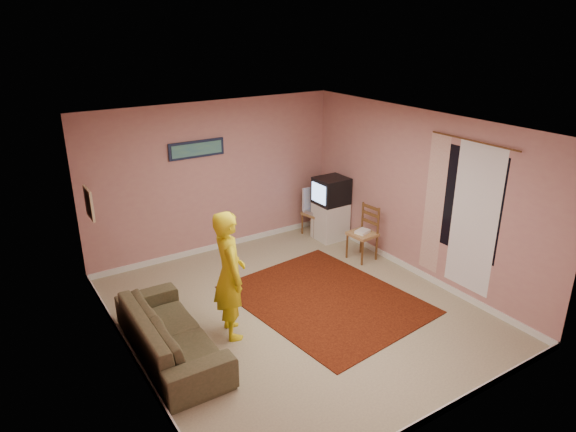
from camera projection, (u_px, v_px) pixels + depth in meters
ground at (296, 311)px, 7.17m from camera, size 5.00×5.00×0.00m
wall_back at (214, 178)px, 8.67m from camera, size 4.50×0.02×2.60m
wall_front at (446, 311)px, 4.74m from camera, size 4.50×0.02×2.60m
wall_left at (124, 267)px, 5.57m from camera, size 0.02×5.00×2.60m
wall_right at (419, 195)px, 7.84m from camera, size 0.02×5.00×2.60m
ceiling at (297, 126)px, 6.24m from camera, size 4.50×5.00×0.02m
baseboard_back at (218, 246)px, 9.11m from camera, size 4.50×0.02×0.10m
baseboard_front at (431, 417)px, 5.20m from camera, size 4.50×0.02×0.10m
baseboard_left at (137, 362)px, 6.03m from camera, size 0.02×5.00×0.10m
baseboard_right at (411, 268)px, 8.28m from camera, size 0.02×5.00×0.10m
window at (468, 203)px, 7.08m from camera, size 0.01×1.10×1.50m
curtain_sheer at (474, 220)px, 7.02m from camera, size 0.01×0.75×2.10m
curtain_floral at (434, 205)px, 7.57m from camera, size 0.01×0.35×2.10m
curtain_rod at (474, 141)px, 6.74m from camera, size 0.02×1.40×0.02m
picture_back at (197, 149)px, 8.29m from camera, size 0.95×0.04×0.28m
picture_left at (89, 203)px, 6.75m from camera, size 0.04×0.38×0.42m
area_rug at (326, 299)px, 7.46m from camera, size 2.41×2.88×0.01m
tv_cabinet at (330, 221)px, 9.44m from camera, size 0.54×0.49×0.69m
crt_tv at (331, 191)px, 9.22m from camera, size 0.57×0.50×0.48m
chair_a at (315, 208)px, 9.57m from camera, size 0.45×0.44×0.46m
dvd_player at (315, 210)px, 9.59m from camera, size 0.41×0.32×0.06m
blue_throw at (312, 198)px, 9.57m from camera, size 0.42×0.05×0.45m
chair_b at (363, 228)px, 8.54m from camera, size 0.44×0.45×0.50m
game_console at (363, 231)px, 8.56m from camera, size 0.28×0.23×0.05m
sofa at (171, 333)px, 6.16m from camera, size 0.82×2.05×0.60m
person at (230, 275)px, 6.38m from camera, size 0.52×0.69×1.69m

